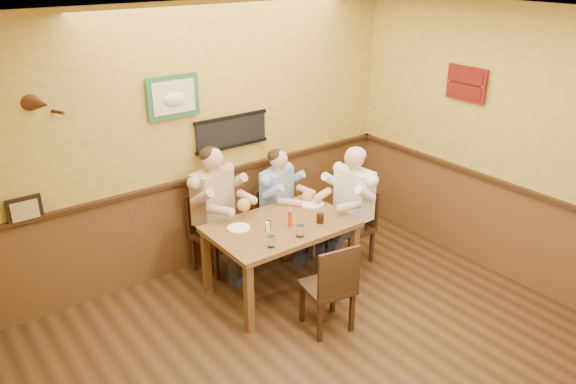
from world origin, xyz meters
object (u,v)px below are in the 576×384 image
pepper_shaker (269,224)px  cola_tumbler (320,218)px  chair_near_side (327,285)px  water_glass_left (271,242)px  diner_white_elder (353,212)px  diner_blue_polo (277,208)px  dining_table (281,233)px  diner_tan_shirt (214,217)px  water_glass_mid (300,231)px  chair_back_right (277,222)px  salt_shaker (268,227)px  chair_right_end (353,227)px  chair_back_left (215,233)px  hot_sauce_bottle (290,217)px

pepper_shaker → cola_tumbler: bearing=-23.5°
cola_tumbler → chair_near_side: bearing=-123.2°
pepper_shaker → water_glass_left: bearing=-121.7°
diner_white_elder → water_glass_left: size_ratio=11.48×
chair_near_side → cola_tumbler: chair_near_side is taller
diner_white_elder → diner_blue_polo: bearing=-142.3°
dining_table → cola_tumbler: cola_tumbler is taller
diner_tan_shirt → diner_white_elder: (1.31, -0.75, -0.03)m
diner_tan_shirt → water_glass_mid: bearing=-90.0°
chair_back_right → chair_near_side: size_ratio=0.89×
chair_back_right → pepper_shaker: bearing=-153.1°
salt_shaker → diner_tan_shirt: bearing=99.7°
chair_right_end → water_glass_mid: size_ratio=7.40×
chair_back_left → diner_white_elder: (1.31, -0.75, 0.16)m
chair_back_left → dining_table: bearing=-83.4°
water_glass_left → chair_near_side: bearing=-54.2°
chair_right_end → diner_blue_polo: (-0.57, 0.64, 0.14)m
diner_blue_polo → diner_white_elder: (0.57, -0.64, 0.04)m
diner_tan_shirt → cola_tumbler: bearing=-72.3°
chair_right_end → water_glass_left: (-1.32, -0.32, 0.38)m
chair_back_right → pepper_shaker: pepper_shaker is taller
water_glass_mid → pepper_shaker: size_ratio=1.43×
chair_near_side → salt_shaker: size_ratio=9.06×
water_glass_mid → hot_sauce_bottle: 0.25m
hot_sauce_bottle → diner_blue_polo: bearing=63.9°
dining_table → cola_tumbler: (0.33, -0.20, 0.14)m
chair_back_right → water_glass_mid: bearing=-135.8°
hot_sauce_bottle → dining_table: bearing=129.4°
dining_table → pepper_shaker: size_ratio=17.45×
diner_blue_polo → water_glass_mid: (-0.41, -0.95, 0.24)m
diner_white_elder → hot_sauce_bottle: size_ratio=7.11×
chair_near_side → diner_white_elder: diner_white_elder is taller
hot_sauce_bottle → salt_shaker: (-0.25, 0.02, -0.04)m
dining_table → water_glass_mid: size_ratio=12.24×
diner_blue_polo → chair_right_end: bearing=-70.5°
water_glass_mid → salt_shaker: size_ratio=1.16×
chair_back_left → pepper_shaker: 0.85m
chair_back_left → water_glass_mid: bearing=-90.0°
diner_tan_shirt → salt_shaker: size_ratio=12.82×
chair_back_left → cola_tumbler: 1.22m
chair_right_end → diner_tan_shirt: size_ratio=0.67×
diner_tan_shirt → hot_sauce_bottle: (0.39, -0.83, 0.20)m
chair_back_left → chair_back_right: (0.74, -0.12, -0.05)m
chair_right_end → diner_white_elder: size_ratio=0.70×
chair_right_end → cola_tumbler: bearing=-76.5°
pepper_shaker → hot_sauce_bottle: bearing=-20.8°
dining_table → diner_white_elder: diner_white_elder is taller
chair_right_end → diner_white_elder: 0.18m
water_glass_left → hot_sauce_bottle: (0.40, 0.25, 0.03)m
chair_back_left → hot_sauce_bottle: 1.00m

